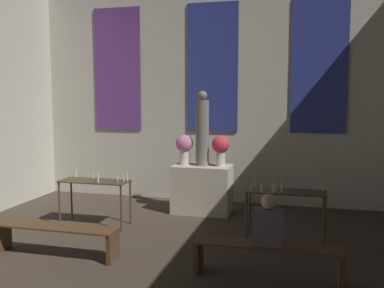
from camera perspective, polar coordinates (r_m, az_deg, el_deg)
The scene contains 10 objects.
wall_back at distance 9.28m, azimuth 2.83°, elevation 7.30°, with size 8.04×0.16×4.83m.
altar at distance 8.50m, azimuth 1.37°, elevation -5.99°, with size 1.13×0.69×0.94m.
statue at distance 8.33m, azimuth 1.39°, elevation 1.79°, with size 0.26×0.26×1.46m.
flower_vase_left at distance 8.45m, azimuth -1.02°, elevation -0.28°, with size 0.34×0.34×0.60m.
flower_vase_right at distance 8.28m, azimuth 3.84°, elevation -0.43°, with size 0.34×0.34×0.60m.
candle_rack_left at distance 7.83m, azimuth -12.81°, elevation -5.54°, with size 1.24×0.47×0.96m.
candle_rack_right at distance 6.98m, azimuth 12.32°, elevation -6.99°, with size 1.24×0.47×0.98m.
pew_back_left at distance 6.57m, azimuth -17.72°, elevation -11.39°, with size 1.84×0.36×0.44m.
pew_back_right at distance 5.64m, azimuth 9.96°, elevation -14.19°, with size 1.84×0.36×0.44m.
person_seated at distance 5.51m, azimuth 10.17°, elevation -10.30°, with size 0.36×0.24×0.65m.
Camera 1 is at (1.90, 2.70, 2.29)m, focal length 40.00 mm.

